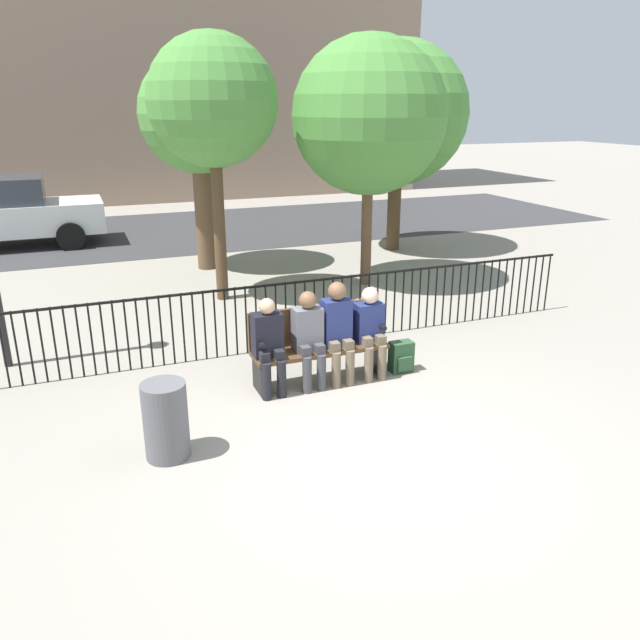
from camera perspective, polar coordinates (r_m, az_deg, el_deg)
The scene contains 15 objects.
ground_plane at distance 6.26m, azimuth 6.14°, elevation -11.97°, with size 80.00×80.00×0.00m, color gray.
park_bench at distance 7.55m, azimuth -0.22°, elevation -2.03°, with size 1.65×0.45×0.92m.
seated_person_0 at distance 7.18m, azimuth -4.71°, elevation -1.98°, with size 0.34×0.39×1.15m.
seated_person_1 at distance 7.32m, azimuth -1.02°, elevation -1.31°, with size 0.34×0.39×1.18m.
seated_person_2 at distance 7.44m, azimuth 1.63°, elevation -0.63°, with size 0.34×0.39×1.25m.
seated_person_3 at distance 7.63m, azimuth 4.61°, elevation -0.68°, with size 0.34×0.39×1.14m.
backpack at distance 7.95m, azimuth 7.44°, elevation -3.38°, with size 0.29×0.22×0.40m.
fence_railing at distance 8.53m, azimuth -3.13°, elevation 0.97°, with size 9.01×0.03×0.95m.
tree_0 at distance 14.39m, azimuth 7.11°, elevation 18.22°, with size 3.08×3.08×4.56m.
tree_1 at distance 11.38m, azimuth 4.53°, elevation 18.05°, with size 2.71×2.71×4.36m.
tree_2 at distance 10.53m, azimuth -9.80°, elevation 19.05°, with size 2.07×2.07×4.30m.
tree_3 at distance 12.74m, azimuth -11.10°, elevation 17.85°, with size 2.26×2.26×4.17m.
street_surface at distance 17.20m, azimuth -12.85°, elevation 7.97°, with size 24.00×6.00×0.01m.
parked_car_0 at distance 16.41m, azimuth -26.99°, elevation 8.83°, with size 4.20×1.94×1.62m.
trash_bin at distance 6.16m, azimuth -13.92°, elevation -8.91°, with size 0.43×0.43×0.76m.
Camera 1 is at (-2.58, -4.70, 3.23)m, focal length 35.00 mm.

